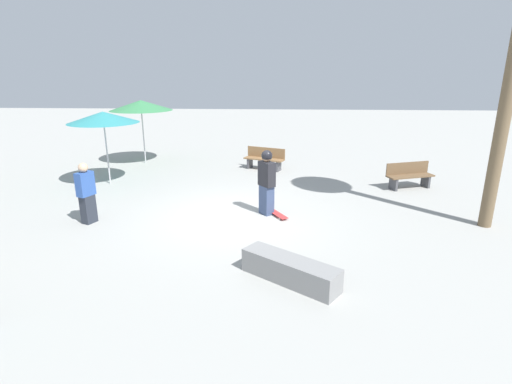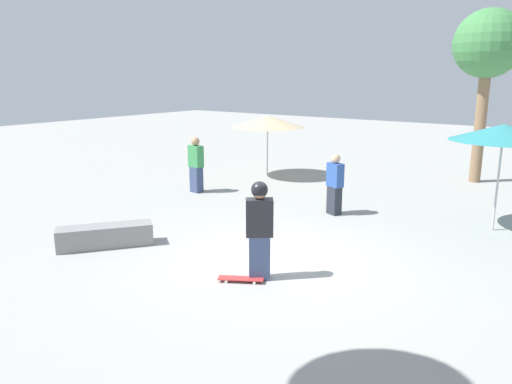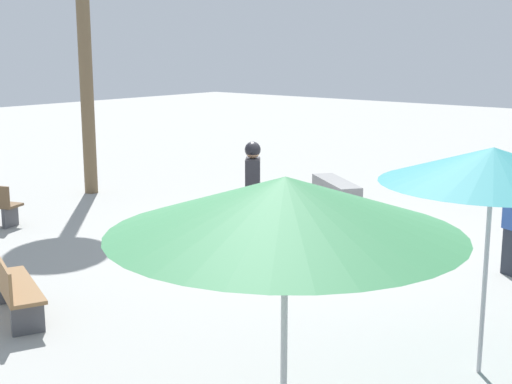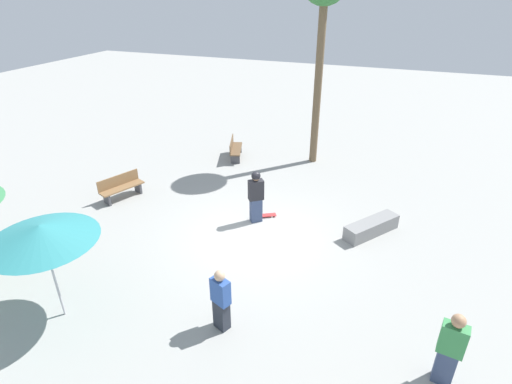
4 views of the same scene
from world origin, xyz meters
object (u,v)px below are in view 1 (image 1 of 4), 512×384
Objects in this scene: shade_umbrella_green at (141,105)px; concrete_ledge at (290,270)px; bench_far at (409,176)px; bystander_watching at (86,193)px; skater_main at (267,180)px; bench_near at (265,159)px; shade_umbrella_teal at (103,117)px; skateboard at (278,214)px.

concrete_ledge is at bearing 121.49° from shade_umbrella_green.
bench_far is 1.04× the size of bystander_watching.
bystander_watching is at bearing 2.53° from bench_far.
skater_main reaches higher than bench_far.
bench_far is at bearing -122.79° from concrete_ledge.
bench_near is (0.23, -5.11, -0.53)m from skater_main.
shade_umbrella_teal is at bearing -46.31° from concrete_ledge.
skater_main is at bearing 114.70° from bench_near.
bench_far is 0.67× the size of shade_umbrella_teal.
shade_umbrella_teal is (6.07, -6.36, 2.05)m from concrete_ledge.
shade_umbrella_green is at bearing 12.41° from bench_near.
shade_umbrella_teal is at bearing 46.23° from bench_near.
bystander_watching reaches higher than skateboard.
shade_umbrella_teal reaches higher than bench_far.
shade_umbrella_green reaches higher than bench_far.
concrete_ledge is 1.14× the size of bench_near.
skater_main is 4.65m from bystander_watching.
shade_umbrella_green is (-0.20, -3.24, 0.11)m from shade_umbrella_teal.
concrete_ledge is 0.72× the size of shade_umbrella_green.
bench_near is at bearing 167.06° from bystander_watching.
shade_umbrella_teal is 4.05m from bystander_watching.
concrete_ledge reaches higher than skateboard.
bench_far reaches higher than skateboard.
shade_umbrella_green is 7.11m from bystander_watching.
shade_umbrella_teal reaches higher than concrete_ledge.
bench_far is (-4.12, -6.39, 0.20)m from concrete_ledge.
skater_main is 0.68× the size of shade_umbrella_green.
shade_umbrella_green is at bearing -150.82° from bystander_watching.
skateboard is 0.42× the size of concrete_ledge.
concrete_ledge is at bearing -29.33° from skater_main.
shade_umbrella_green is at bearing -176.25° from skater_main.
skater_main is 1.07× the size of bench_far.
shade_umbrella_green reaches higher than skater_main.
bench_near is 5.43m from bench_far.
bystander_watching is (5.11, -2.72, 0.56)m from concrete_ledge.
shade_umbrella_green is (5.10, -0.87, 1.97)m from bench_near.
shade_umbrella_teal is at bearing -146.59° from skateboard.
concrete_ledge is at bearing -26.10° from skateboard.
skater_main is at bearing 124.05° from bystander_watching.
shade_umbrella_green reaches higher than bench_near.
bench_far is at bearing 162.22° from shade_umbrella_green.
shade_umbrella_teal is (5.52, -2.74, 1.32)m from skater_main.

